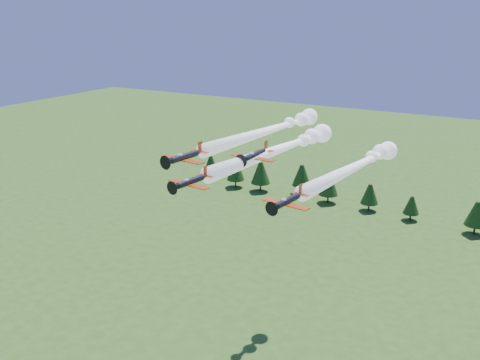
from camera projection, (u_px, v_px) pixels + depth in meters
The scene contains 5 objects.
plane_lead at pixel (284, 147), 94.60m from camera, with size 10.68×43.77×3.70m.
plane_left at pixel (272, 129), 107.90m from camera, with size 11.49×47.33×3.70m.
plane_right at pixel (360, 165), 96.47m from camera, with size 11.09×43.26×3.70m.
plane_slot at pixel (254, 155), 87.02m from camera, with size 7.72×8.39×2.71m.
treeline at pixel (391, 194), 184.67m from camera, with size 167.42×19.62×11.74m.
Camera 1 is at (39.27, -67.99, 67.95)m, focal length 40.00 mm.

